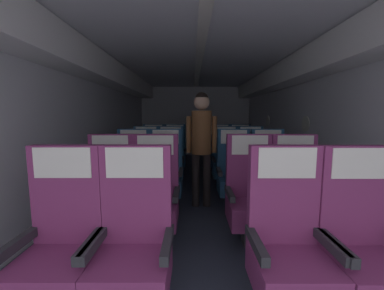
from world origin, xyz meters
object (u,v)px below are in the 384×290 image
at_px(seat_b_right_aisle, 296,198).
at_px(seat_e_right_aisle, 240,154).
at_px(seat_c_right_aisle, 268,175).
at_px(seat_e_left_window, 153,154).
at_px(seat_b_right_window, 250,198).
at_px(seat_c_left_aisle, 165,175).
at_px(seat_e_left_aisle, 175,154).
at_px(seat_a_left_window, 60,248).
at_px(flight_attendant, 201,137).
at_px(seat_c_left_window, 133,175).
at_px(seat_b_left_aisle, 155,198).
at_px(seat_a_right_window, 288,248).
at_px(seat_d_right_aisle, 251,162).
at_px(seat_d_left_aisle, 171,162).
at_px(seat_d_left_window, 146,162).
at_px(seat_a_right_aisle, 363,249).
at_px(seat_d_right_window, 225,162).
at_px(seat_b_left_window, 109,198).
at_px(seat_c_right_window, 234,175).
at_px(seat_e_right_window, 220,154).
at_px(seat_a_left_aisle, 134,248).

bearing_deg(seat_b_right_aisle, seat_e_right_aisle, 89.86).
distance_m(seat_c_right_aisle, seat_e_left_window, 2.72).
relative_size(seat_b_right_window, seat_e_right_aisle, 1.00).
bearing_deg(seat_c_left_aisle, seat_e_left_aisle, 90.07).
height_order(seat_b_right_window, seat_e_right_aisle, same).
bearing_deg(seat_a_left_window, flight_attendant, 63.09).
bearing_deg(seat_e_left_aisle, seat_c_left_window, -103.70).
bearing_deg(seat_b_left_aisle, seat_b_right_window, 0.57).
relative_size(seat_a_right_window, seat_d_right_aisle, 1.00).
bearing_deg(seat_e_left_aisle, seat_e_left_window, -178.64).
height_order(seat_b_right_aisle, seat_e_left_window, same).
distance_m(seat_c_left_aisle, seat_d_left_aisle, 0.95).
height_order(seat_a_right_window, seat_c_right_aisle, same).
relative_size(seat_a_right_window, seat_c_right_aisle, 1.00).
height_order(seat_a_right_window, seat_d_left_window, same).
distance_m(seat_b_right_aisle, seat_b_right_window, 0.47).
bearing_deg(seat_b_right_window, seat_e_left_aisle, 108.89).
relative_size(seat_c_left_window, seat_e_left_aisle, 1.00).
relative_size(seat_b_right_aisle, seat_d_right_aisle, 1.00).
xyz_separation_m(seat_b_right_aisle, seat_c_left_aisle, (-1.45, 0.95, 0.00)).
bearing_deg(seat_e_right_aisle, flight_attendant, -116.46).
bearing_deg(seat_a_right_aisle, seat_b_right_window, 116.67).
distance_m(seat_b_left_aisle, seat_b_right_window, 0.98).
distance_m(seat_d_left_window, seat_d_left_aisle, 0.45).
xyz_separation_m(seat_b_left_aisle, seat_d_right_window, (0.99, 1.91, 0.00)).
bearing_deg(seat_a_left_window, seat_d_right_window, 63.02).
xyz_separation_m(seat_b_left_window, seat_d_right_aisle, (1.91, 1.90, 0.00)).
xyz_separation_m(seat_c_left_aisle, seat_c_right_window, (0.98, 0.02, 0.00)).
height_order(seat_d_left_window, seat_e_left_window, same).
distance_m(seat_b_left_aisle, seat_c_left_window, 1.08).
distance_m(seat_a_left_window, seat_c_right_window, 2.39).
xyz_separation_m(seat_b_right_window, seat_e_right_aisle, (0.48, 2.87, 0.00)).
bearing_deg(seat_d_right_aisle, seat_e_left_window, 153.54).
xyz_separation_m(seat_c_right_aisle, seat_e_right_aisle, (-0.01, 1.93, 0.00)).
xyz_separation_m(seat_a_right_window, seat_e_right_window, (0.00, 3.80, 0.00)).
xyz_separation_m(seat_b_left_aisle, seat_b_right_window, (0.98, 0.01, 0.00)).
distance_m(seat_a_left_aisle, seat_b_right_aisle, 1.71).
distance_m(seat_a_right_window, seat_b_left_aisle, 1.37).
height_order(seat_b_right_window, seat_d_left_aisle, same).
relative_size(seat_b_left_aisle, seat_e_left_aisle, 1.00).
bearing_deg(seat_a_right_window, seat_c_left_window, 127.33).
relative_size(seat_d_left_window, seat_e_left_window, 1.00).
distance_m(seat_c_right_aisle, seat_d_left_window, 2.15).
height_order(seat_d_right_aisle, flight_attendant, flight_attendant).
distance_m(seat_a_left_window, seat_b_right_window, 1.72).
relative_size(seat_c_left_window, flight_attendant, 0.68).
height_order(seat_c_right_window, seat_d_right_aisle, same).
xyz_separation_m(seat_a_left_aisle, seat_e_right_aisle, (1.45, 3.81, 0.00)).
bearing_deg(seat_a_left_aisle, seat_a_right_window, -0.45).
bearing_deg(seat_c_right_window, seat_b_right_aisle, -64.41).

